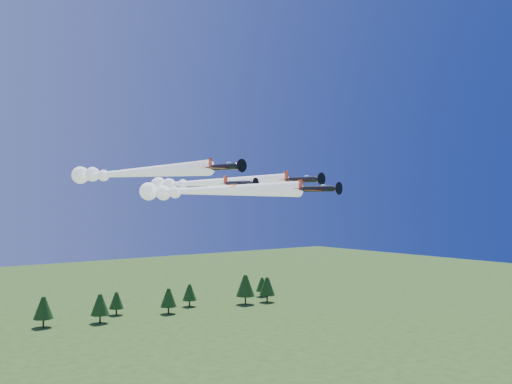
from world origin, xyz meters
TOP-DOWN VIEW (x-y plane):
  - plane_lead at (-4.27, 15.06)m, footprint 14.57×46.19m
  - plane_left at (-14.62, 25.96)m, footprint 11.31×51.57m
  - plane_right at (6.46, 30.85)m, footprint 12.77×50.84m
  - plane_slot at (-0.85, 7.46)m, footprint 6.92×7.66m
  - treeline at (6.66, 107.72)m, footprint 176.45×18.41m

SIDE VIEW (x-z plane):
  - treeline at x=6.66m, z-range 0.50..11.99m
  - plane_lead at x=-4.27m, z-range 40.51..44.21m
  - plane_slot at x=-0.85m, z-range 42.40..44.83m
  - plane_right at x=6.46m, z-range 42.60..46.30m
  - plane_left at x=-14.62m, z-range 43.92..47.62m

